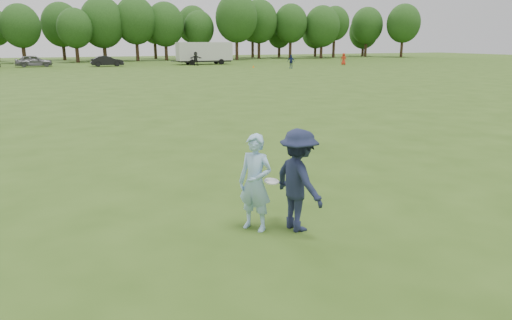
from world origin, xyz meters
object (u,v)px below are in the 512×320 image
at_px(player_far_d, 196,59).
at_px(car_e, 34,61).
at_px(field_cone, 253,66).
at_px(player_far_b, 291,62).
at_px(player_far_c, 344,59).
at_px(defender, 299,180).
at_px(car_f, 107,61).
at_px(cargo_trailer, 204,52).
at_px(thrower, 255,183).

xyz_separation_m(player_far_d, car_e, (-20.95, 5.09, -0.18)).
bearing_deg(car_e, field_cone, -119.79).
height_order(player_far_b, player_far_c, player_far_c).
bearing_deg(player_far_c, defender, 82.21).
bearing_deg(field_cone, player_far_c, 3.53).
distance_m(defender, car_e, 62.37).
bearing_deg(car_f, player_far_c, -108.74).
height_order(defender, cargo_trailer, cargo_trailer).
relative_size(thrower, cargo_trailer, 0.20).
height_order(player_far_d, cargo_trailer, cargo_trailer).
bearing_deg(field_cone, player_far_d, 126.98).
bearing_deg(player_far_d, field_cone, -54.67).
relative_size(thrower, defender, 0.95).
bearing_deg(cargo_trailer, field_cone, -70.60).
bearing_deg(cargo_trailer, defender, -104.73).
relative_size(thrower, car_f, 0.42).
xyz_separation_m(player_far_d, cargo_trailer, (2.06, 2.74, 0.81)).
height_order(defender, car_e, defender).
bearing_deg(field_cone, cargo_trailer, 109.40).
xyz_separation_m(car_f, cargo_trailer, (13.81, 0.02, 1.07)).
bearing_deg(car_e, player_far_d, -108.06).
xyz_separation_m(thrower, player_far_d, (14.34, 56.53, 0.05)).
xyz_separation_m(player_far_b, player_far_d, (-9.44, 11.00, 0.12)).
distance_m(player_far_b, player_far_c, 11.55).
height_order(defender, car_f, defender).
distance_m(car_e, field_cone, 29.49).
distance_m(thrower, player_far_c, 60.63).
distance_m(defender, player_far_c, 60.48).
bearing_deg(defender, car_f, -10.71).
distance_m(player_far_b, player_far_d, 14.50).
xyz_separation_m(thrower, car_f, (2.59, 59.25, -0.20)).
xyz_separation_m(player_far_b, cargo_trailer, (-7.38, 13.74, 0.93)).
bearing_deg(player_far_d, thrower, -105.88).
distance_m(player_far_c, player_far_d, 21.21).
bearing_deg(cargo_trailer, car_e, 174.16).
distance_m(defender, car_f, 59.59).
bearing_deg(defender, cargo_trailer, -23.65).
bearing_deg(player_far_d, car_f, 165.34).
bearing_deg(car_f, car_e, 73.14).
bearing_deg(thrower, player_far_d, 127.06).
relative_size(car_f, field_cone, 14.29).
bearing_deg(car_e, thrower, -178.28).
distance_m(player_far_b, car_f, 25.24).
bearing_deg(field_cone, thrower, -112.23).
relative_size(defender, cargo_trailer, 0.21).
bearing_deg(player_far_c, cargo_trailer, -1.33).
height_order(defender, player_far_d, player_far_d).
distance_m(car_f, field_cone, 20.23).
distance_m(defender, cargo_trailer, 61.61).
height_order(player_far_c, car_e, player_far_c).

